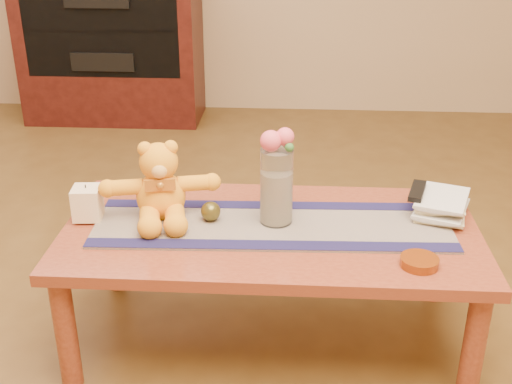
# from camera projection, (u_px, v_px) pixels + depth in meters

# --- Properties ---
(floor) EXTENTS (5.50, 5.50, 0.00)m
(floor) POSITION_uv_depth(u_px,v_px,m) (270.00, 336.00, 2.38)
(floor) COLOR #533917
(floor) RESTS_ON ground
(coffee_table_top) EXTENTS (1.40, 0.70, 0.04)m
(coffee_table_top) POSITION_uv_depth(u_px,v_px,m) (271.00, 232.00, 2.20)
(coffee_table_top) COLOR maroon
(coffee_table_top) RESTS_ON floor
(table_leg_fl) EXTENTS (0.07, 0.07, 0.41)m
(table_leg_fl) POSITION_uv_depth(u_px,v_px,m) (66.00, 332.00, 2.07)
(table_leg_fl) COLOR maroon
(table_leg_fl) RESTS_ON floor
(table_leg_fr) EXTENTS (0.07, 0.07, 0.41)m
(table_leg_fr) POSITION_uv_depth(u_px,v_px,m) (474.00, 348.00, 2.00)
(table_leg_fr) COLOR maroon
(table_leg_fr) RESTS_ON floor
(table_leg_bl) EXTENTS (0.07, 0.07, 0.41)m
(table_leg_bl) POSITION_uv_depth(u_px,v_px,m) (113.00, 243.00, 2.60)
(table_leg_bl) COLOR maroon
(table_leg_bl) RESTS_ON floor
(table_leg_br) EXTENTS (0.07, 0.07, 0.41)m
(table_leg_br) POSITION_uv_depth(u_px,v_px,m) (438.00, 253.00, 2.52)
(table_leg_br) COLOR maroon
(table_leg_br) RESTS_ON floor
(persian_runner) EXTENTS (1.21, 0.39, 0.01)m
(persian_runner) POSITION_uv_depth(u_px,v_px,m) (272.00, 225.00, 2.20)
(persian_runner) COLOR #201948
(persian_runner) RESTS_ON coffee_table_top
(runner_border_near) EXTENTS (1.20, 0.10, 0.00)m
(runner_border_near) POSITION_uv_depth(u_px,v_px,m) (272.00, 245.00, 2.07)
(runner_border_near) COLOR #181643
(runner_border_near) RESTS_ON persian_runner
(runner_border_far) EXTENTS (1.20, 0.10, 0.00)m
(runner_border_far) POSITION_uv_depth(u_px,v_px,m) (273.00, 205.00, 2.33)
(runner_border_far) COLOR #181643
(runner_border_far) RESTS_ON persian_runner
(teddy_bear) EXTENTS (0.44, 0.39, 0.26)m
(teddy_bear) POSITION_uv_depth(u_px,v_px,m) (160.00, 181.00, 2.21)
(teddy_bear) COLOR #FCA31F
(teddy_bear) RESTS_ON persian_runner
(pillar_candle) EXTENTS (0.10, 0.10, 0.11)m
(pillar_candle) POSITION_uv_depth(u_px,v_px,m) (87.00, 203.00, 2.22)
(pillar_candle) COLOR #FFE5BB
(pillar_candle) RESTS_ON persian_runner
(candle_wick) EXTENTS (0.00, 0.00, 0.01)m
(candle_wick) POSITION_uv_depth(u_px,v_px,m) (85.00, 186.00, 2.19)
(candle_wick) COLOR black
(candle_wick) RESTS_ON pillar_candle
(glass_vase) EXTENTS (0.11, 0.11, 0.26)m
(glass_vase) POSITION_uv_depth(u_px,v_px,m) (276.00, 187.00, 2.16)
(glass_vase) COLOR silver
(glass_vase) RESTS_ON persian_runner
(potpourri_fill) EXTENTS (0.09, 0.09, 0.18)m
(potpourri_fill) POSITION_uv_depth(u_px,v_px,m) (276.00, 197.00, 2.18)
(potpourri_fill) COLOR beige
(potpourri_fill) RESTS_ON glass_vase
(rose_left) EXTENTS (0.07, 0.07, 0.07)m
(rose_left) POSITION_uv_depth(u_px,v_px,m) (271.00, 141.00, 2.09)
(rose_left) COLOR #EF5469
(rose_left) RESTS_ON glass_vase
(rose_right) EXTENTS (0.06, 0.06, 0.06)m
(rose_right) POSITION_uv_depth(u_px,v_px,m) (285.00, 137.00, 2.09)
(rose_right) COLOR #EF5469
(rose_right) RESTS_ON glass_vase
(blue_flower_back) EXTENTS (0.04, 0.04, 0.04)m
(blue_flower_back) POSITION_uv_depth(u_px,v_px,m) (281.00, 138.00, 2.13)
(blue_flower_back) COLOR #5062AD
(blue_flower_back) RESTS_ON glass_vase
(blue_flower_side) EXTENTS (0.04, 0.04, 0.04)m
(blue_flower_side) POSITION_uv_depth(u_px,v_px,m) (268.00, 142.00, 2.12)
(blue_flower_side) COLOR #5062AD
(blue_flower_side) RESTS_ON glass_vase
(leaf_sprig) EXTENTS (0.03, 0.03, 0.03)m
(leaf_sprig) POSITION_uv_depth(u_px,v_px,m) (289.00, 147.00, 2.08)
(leaf_sprig) COLOR #33662D
(leaf_sprig) RESTS_ON glass_vase
(bronze_ball) EXTENTS (0.08, 0.08, 0.07)m
(bronze_ball) POSITION_uv_depth(u_px,v_px,m) (211.00, 211.00, 2.21)
(bronze_ball) COLOR #4F471A
(bronze_ball) RESTS_ON persian_runner
(book_bottom) EXTENTS (0.21, 0.25, 0.02)m
(book_bottom) POSITION_uv_depth(u_px,v_px,m) (415.00, 209.00, 2.30)
(book_bottom) COLOR beige
(book_bottom) RESTS_ON coffee_table_top
(book_lower) EXTENTS (0.23, 0.27, 0.02)m
(book_lower) POSITION_uv_depth(u_px,v_px,m) (417.00, 205.00, 2.28)
(book_lower) COLOR beige
(book_lower) RESTS_ON book_bottom
(book_upper) EXTENTS (0.20, 0.25, 0.02)m
(book_upper) POSITION_uv_depth(u_px,v_px,m) (415.00, 199.00, 2.29)
(book_upper) COLOR beige
(book_upper) RESTS_ON book_lower
(book_top) EXTENTS (0.23, 0.27, 0.02)m
(book_top) POSITION_uv_depth(u_px,v_px,m) (418.00, 195.00, 2.27)
(book_top) COLOR beige
(book_top) RESTS_ON book_upper
(tv_remote) EXTENTS (0.09, 0.17, 0.02)m
(tv_remote) POSITION_uv_depth(u_px,v_px,m) (417.00, 191.00, 2.26)
(tv_remote) COLOR black
(tv_remote) RESTS_ON book_top
(amber_dish) EXTENTS (0.13, 0.13, 0.03)m
(amber_dish) POSITION_uv_depth(u_px,v_px,m) (419.00, 262.00, 1.96)
(amber_dish) COLOR #BF5914
(amber_dish) RESTS_ON coffee_table_top
(media_cabinet) EXTENTS (1.20, 0.50, 1.10)m
(media_cabinet) POSITION_uv_depth(u_px,v_px,m) (112.00, 40.00, 4.47)
(media_cabinet) COLOR black
(media_cabinet) RESTS_ON floor
(cabinet_cavity) EXTENTS (1.02, 0.03, 0.61)m
(cabinet_cavity) POSITION_uv_depth(u_px,v_px,m) (101.00, 31.00, 4.21)
(cabinet_cavity) COLOR black
(cabinet_cavity) RESTS_ON media_cabinet
(cabinet_shelf) EXTENTS (1.02, 0.20, 0.02)m
(cabinet_shelf) POSITION_uv_depth(u_px,v_px,m) (104.00, 28.00, 4.28)
(cabinet_shelf) COLOR black
(cabinet_shelf) RESTS_ON media_cabinet
(stereo_lower) EXTENTS (0.42, 0.28, 0.12)m
(stereo_lower) POSITION_uv_depth(u_px,v_px,m) (108.00, 58.00, 4.39)
(stereo_lower) COLOR black
(stereo_lower) RESTS_ON media_cabinet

